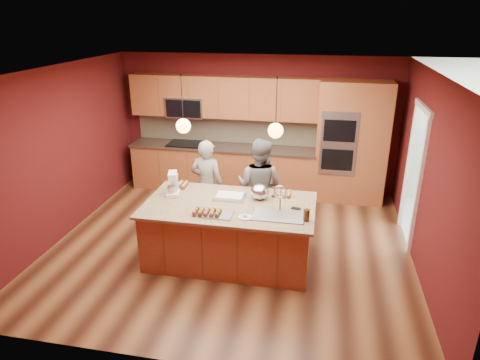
% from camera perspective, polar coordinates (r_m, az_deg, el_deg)
% --- Properties ---
extents(floor, '(5.50, 5.50, 0.00)m').
position_cam_1_polar(floor, '(6.86, -1.22, -8.62)').
color(floor, '#402013').
rests_on(floor, ground).
extents(ceiling, '(5.50, 5.50, 0.00)m').
position_cam_1_polar(ceiling, '(5.98, -1.42, 14.37)').
color(ceiling, white).
rests_on(ceiling, ground).
extents(wall_back, '(5.50, 0.00, 5.50)m').
position_cam_1_polar(wall_back, '(8.65, 2.29, 7.49)').
color(wall_back, '#4E1213').
rests_on(wall_back, ground).
extents(wall_front, '(5.50, 0.00, 5.50)m').
position_cam_1_polar(wall_front, '(4.11, -8.94, -9.42)').
color(wall_front, '#4E1213').
rests_on(wall_front, ground).
extents(wall_left, '(0.00, 5.00, 5.00)m').
position_cam_1_polar(wall_left, '(7.37, -22.73, 3.30)').
color(wall_left, '#4E1213').
rests_on(wall_left, ground).
extents(wall_right, '(0.00, 5.00, 5.00)m').
position_cam_1_polar(wall_right, '(6.33, 23.81, 0.29)').
color(wall_right, '#4E1213').
rests_on(wall_right, ground).
extents(cabinet_run, '(3.74, 0.64, 2.30)m').
position_cam_1_polar(cabinet_run, '(8.63, -2.49, 4.95)').
color(cabinet_run, brown).
rests_on(cabinet_run, floor).
extents(oven_column, '(1.30, 0.62, 2.30)m').
position_cam_1_polar(oven_column, '(8.33, 14.61, 4.83)').
color(oven_column, brown).
rests_on(oven_column, floor).
extents(doorway_trim, '(0.08, 1.11, 2.20)m').
position_cam_1_polar(doorway_trim, '(7.16, 22.07, 0.34)').
color(doorway_trim, white).
rests_on(doorway_trim, wall_right).
extents(pendant_left, '(0.20, 0.20, 0.80)m').
position_cam_1_polar(pendant_left, '(5.90, -7.56, 7.20)').
color(pendant_left, black).
rests_on(pendant_left, ceiling).
extents(pendant_right, '(0.20, 0.20, 0.80)m').
position_cam_1_polar(pendant_right, '(5.63, 4.76, 6.62)').
color(pendant_right, black).
rests_on(pendant_right, ceiling).
extents(island, '(2.42, 1.36, 1.27)m').
position_cam_1_polar(island, '(6.29, -1.27, -6.83)').
color(island, brown).
rests_on(island, floor).
extents(person_left, '(0.60, 0.44, 1.54)m').
position_cam_1_polar(person_left, '(7.11, -4.40, -0.63)').
color(person_left, black).
rests_on(person_left, floor).
extents(person_right, '(0.91, 0.78, 1.61)m').
position_cam_1_polar(person_right, '(6.93, 2.58, -0.89)').
color(person_right, gray).
rests_on(person_right, floor).
extents(stand_mixer, '(0.25, 0.30, 0.36)m').
position_cam_1_polar(stand_mixer, '(6.42, -8.91, -0.71)').
color(stand_mixer, white).
rests_on(stand_mixer, island).
extents(sheet_cake, '(0.45, 0.33, 0.05)m').
position_cam_1_polar(sheet_cake, '(6.29, -1.40, -2.19)').
color(sheet_cake, silver).
rests_on(sheet_cake, island).
extents(cooling_rack, '(0.40, 0.29, 0.02)m').
position_cam_1_polar(cooling_rack, '(5.78, -2.97, -4.59)').
color(cooling_rack, '#A1A2A8').
rests_on(cooling_rack, island).
extents(mixing_bowl, '(0.27, 0.27, 0.23)m').
position_cam_1_polar(mixing_bowl, '(6.23, 2.62, -1.59)').
color(mixing_bowl, silver).
rests_on(mixing_bowl, island).
extents(plate, '(0.19, 0.19, 0.01)m').
position_cam_1_polar(plate, '(5.70, 0.68, -4.98)').
color(plate, silver).
rests_on(plate, island).
extents(tumbler, '(0.08, 0.08, 0.16)m').
position_cam_1_polar(tumbler, '(5.66, 8.86, -4.67)').
color(tumbler, '#33200C').
rests_on(tumbler, island).
extents(phone, '(0.14, 0.09, 0.01)m').
position_cam_1_polar(phone, '(6.00, 7.49, -3.77)').
color(phone, black).
rests_on(phone, island).
extents(cupcakes_left, '(0.25, 0.25, 0.07)m').
position_cam_1_polar(cupcakes_left, '(6.74, -8.03, -0.60)').
color(cupcakes_left, '#C18948').
rests_on(cupcakes_left, island).
extents(cupcakes_rack, '(0.39, 0.23, 0.07)m').
position_cam_1_polar(cupcakes_rack, '(5.78, -4.43, -4.19)').
color(cupcakes_rack, '#C18948').
rests_on(cupcakes_rack, island).
extents(cupcakes_right, '(0.30, 0.23, 0.07)m').
position_cam_1_polar(cupcakes_right, '(6.39, 5.57, -1.79)').
color(cupcakes_right, '#C18948').
rests_on(cupcakes_right, island).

